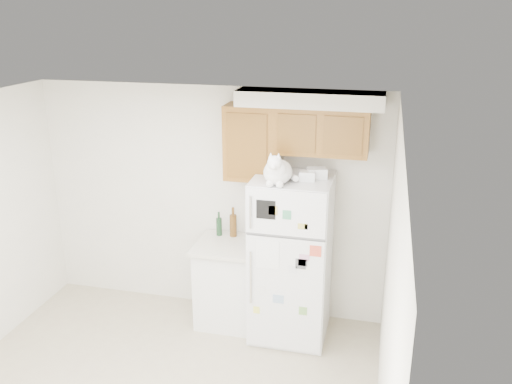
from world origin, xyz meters
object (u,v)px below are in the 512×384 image
(refrigerator, at_px, (291,259))
(bottle_green, at_px, (219,224))
(bottle_amber, at_px, (233,222))
(storage_box_front, at_px, (307,176))
(cat, at_px, (277,171))
(storage_box_back, at_px, (317,173))
(base_counter, at_px, (228,282))

(refrigerator, relative_size, bottle_green, 6.44)
(bottle_amber, bearing_deg, storage_box_front, -20.45)
(bottle_green, xyz_separation_m, bottle_amber, (0.15, 0.01, 0.03))
(cat, bearing_deg, storage_box_back, 39.07)
(base_counter, bearing_deg, refrigerator, -6.09)
(cat, xyz_separation_m, bottle_green, (-0.72, 0.47, -0.77))
(base_counter, distance_m, cat, 1.51)
(storage_box_front, bearing_deg, cat, -150.00)
(cat, bearing_deg, bottle_green, 147.03)
(bottle_green, bearing_deg, refrigerator, -16.77)
(storage_box_back, height_order, bottle_green, storage_box_back)
(base_counter, distance_m, bottle_amber, 0.65)
(bottle_green, height_order, bottle_amber, bottle_amber)
(bottle_amber, bearing_deg, storage_box_back, -13.35)
(base_counter, xyz_separation_m, bottle_green, (-0.14, 0.18, 0.59))
(base_counter, relative_size, cat, 1.94)
(refrigerator, xyz_separation_m, storage_box_front, (0.14, -0.04, 0.89))
(refrigerator, distance_m, cat, 1.00)
(refrigerator, bearing_deg, storage_box_back, 12.45)
(storage_box_front, xyz_separation_m, bottle_green, (-0.97, 0.29, -0.69))
(base_counter, bearing_deg, bottle_amber, 86.22)
(base_counter, xyz_separation_m, storage_box_back, (0.91, -0.02, 1.29))
(cat, height_order, storage_box_back, cat)
(refrigerator, height_order, storage_box_front, storage_box_front)
(cat, bearing_deg, bottle_amber, 139.82)
(storage_box_front, height_order, bottle_amber, storage_box_front)
(base_counter, xyz_separation_m, cat, (0.58, -0.29, 1.36))
(refrigerator, relative_size, base_counter, 1.85)
(storage_box_front, distance_m, bottle_amber, 1.10)
(bottle_green, distance_m, bottle_amber, 0.16)
(refrigerator, distance_m, bottle_green, 0.89)
(storage_box_back, bearing_deg, base_counter, 159.14)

